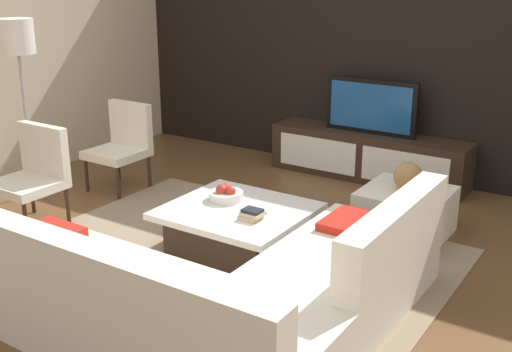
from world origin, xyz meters
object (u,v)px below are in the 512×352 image
object	(u,v)px
sectional_couch	(225,294)
book_stack	(252,214)
floor_lamp	(18,48)
accent_chair_far	(123,141)
media_console	(368,156)
accent_chair_near	(34,170)
coffee_table	(238,229)
fruit_bowl	(226,194)
television	(371,106)
decorative_ball	(408,176)
ottoman	(405,212)

from	to	relation	value
sectional_couch	book_stack	distance (m)	0.96
floor_lamp	accent_chair_far	size ratio (longest dim) A/B	1.98
media_console	book_stack	xyz separation A→B (m)	(0.12, -2.42, 0.17)
book_stack	accent_chair_near	bearing A→B (deg)	-170.86
coffee_table	fruit_bowl	xyz separation A→B (m)	(-0.18, 0.10, 0.23)
sectional_couch	fruit_bowl	bearing A→B (deg)	125.46
floor_lamp	fruit_bowl	xyz separation A→B (m)	(2.27, 0.13, -1.03)
sectional_couch	television	bearing A→B (deg)	98.62
coffee_table	accent_chair_near	world-z (taller)	accent_chair_near
sectional_couch	floor_lamp	size ratio (longest dim) A/B	1.37
sectional_couch	fruit_bowl	distance (m)	1.35
decorative_ball	floor_lamp	bearing A→B (deg)	-162.15
floor_lamp	book_stack	size ratio (longest dim) A/B	10.25
media_console	sectional_couch	bearing A→B (deg)	-81.38
fruit_bowl	decorative_ball	distance (m)	1.52
television	decorative_ball	bearing A→B (deg)	-54.33
media_console	decorative_ball	world-z (taller)	decorative_ball
television	ottoman	distance (m)	1.62
floor_lamp	accent_chair_far	world-z (taller)	floor_lamp
coffee_table	television	bearing A→B (deg)	87.51
sectional_couch	accent_chair_near	xyz separation A→B (m)	(-2.44, 0.54, 0.22)
accent_chair_far	decorative_ball	world-z (taller)	accent_chair_far
fruit_bowl	accent_chair_far	xyz separation A→B (m)	(-1.70, 0.57, 0.06)
media_console	decorative_ball	distance (m)	1.53
accent_chair_far	fruit_bowl	bearing A→B (deg)	-10.82
media_console	book_stack	bearing A→B (deg)	-87.17
television	coffee_table	xyz separation A→B (m)	(-0.10, -2.30, -0.58)
floor_lamp	fruit_bowl	bearing A→B (deg)	3.22
television	fruit_bowl	distance (m)	2.25
television	decorative_ball	distance (m)	1.53
coffee_table	ottoman	bearing A→B (deg)	47.68
television	fruit_bowl	size ratio (longest dim) A/B	3.55
accent_chair_near	fruit_bowl	distance (m)	1.75
television	sectional_couch	bearing A→B (deg)	-81.38
sectional_couch	floor_lamp	bearing A→B (deg)	162.41
television	accent_chair_near	distance (m)	3.38
accent_chair_near	fruit_bowl	xyz separation A→B (m)	(1.66, 0.55, -0.06)
accent_chair_near	book_stack	bearing A→B (deg)	3.15
television	book_stack	xyz separation A→B (m)	(0.12, -2.42, -0.37)
fruit_bowl	ottoman	bearing A→B (deg)	40.11
television	ottoman	world-z (taller)	television
floor_lamp	accent_chair_far	xyz separation A→B (m)	(0.57, 0.70, -0.97)
book_stack	decorative_ball	bearing A→B (deg)	57.69
television	floor_lamp	bearing A→B (deg)	-137.62
floor_lamp	book_stack	world-z (taller)	floor_lamp
coffee_table	ottoman	distance (m)	1.45
television	accent_chair_near	world-z (taller)	television
television	fruit_bowl	bearing A→B (deg)	-97.27
ottoman	coffee_table	bearing A→B (deg)	-132.32
television	sectional_couch	xyz separation A→B (m)	(0.50, -3.29, -0.51)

